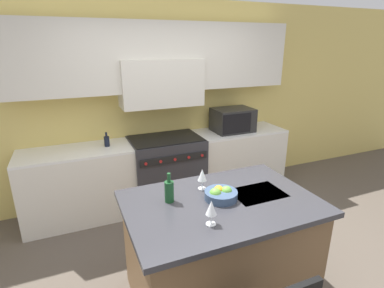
{
  "coord_description": "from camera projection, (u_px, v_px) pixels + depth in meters",
  "views": [
    {
      "loc": [
        -1.15,
        -2.02,
        2.14
      ],
      "look_at": [
        -0.05,
        0.6,
        1.18
      ],
      "focal_mm": 28.0,
      "sensor_mm": 36.0,
      "label": 1
    }
  ],
  "objects": [
    {
      "name": "kitchen_island",
      "position": [
        220.0,
        248.0,
        2.57
      ],
      "size": [
        1.55,
        1.03,
        0.93
      ],
      "color": "brown",
      "rests_on": "ground_plane"
    },
    {
      "name": "fruit_bowl",
      "position": [
        221.0,
        194.0,
        2.44
      ],
      "size": [
        0.27,
        0.27,
        0.11
      ],
      "color": "#384C6B",
      "rests_on": "kitchen_island"
    },
    {
      "name": "oil_bottle_on_counter",
      "position": [
        107.0,
        141.0,
        3.72
      ],
      "size": [
        0.07,
        0.07,
        0.18
      ],
      "color": "black",
      "rests_on": "back_counter"
    },
    {
      "name": "back_cabinetry",
      "position": [
        158.0,
        85.0,
        4.01
      ],
      "size": [
        10.0,
        0.46,
        2.7
      ],
      "color": "#DBC166",
      "rests_on": "ground_plane"
    },
    {
      "name": "back_counter",
      "position": [
        166.0,
        170.0,
        4.16
      ],
      "size": [
        3.63,
        0.62,
        0.92
      ],
      "color": "silver",
      "rests_on": "ground_plane"
    },
    {
      "name": "microwave",
      "position": [
        233.0,
        120.0,
        4.34
      ],
      "size": [
        0.57,
        0.42,
        0.33
      ],
      "color": "black",
      "rests_on": "back_counter"
    },
    {
      "name": "ground_plane",
      "position": [
        221.0,
        278.0,
        2.87
      ],
      "size": [
        10.0,
        10.0,
        0.0
      ],
      "primitive_type": "plane",
      "color": "brown"
    },
    {
      "name": "range_stove",
      "position": [
        167.0,
        170.0,
        4.14
      ],
      "size": [
        0.96,
        0.7,
        0.94
      ],
      "color": "#2D2D33",
      "rests_on": "ground_plane"
    },
    {
      "name": "wine_bottle",
      "position": [
        169.0,
        191.0,
        2.38
      ],
      "size": [
        0.08,
        0.08,
        0.25
      ],
      "color": "#194723",
      "rests_on": "kitchen_island"
    },
    {
      "name": "wine_glass_near",
      "position": [
        211.0,
        208.0,
        2.06
      ],
      "size": [
        0.08,
        0.08,
        0.19
      ],
      "color": "white",
      "rests_on": "kitchen_island"
    },
    {
      "name": "wine_glass_far",
      "position": [
        202.0,
        176.0,
        2.58
      ],
      "size": [
        0.08,
        0.08,
        0.19
      ],
      "color": "white",
      "rests_on": "kitchen_island"
    }
  ]
}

